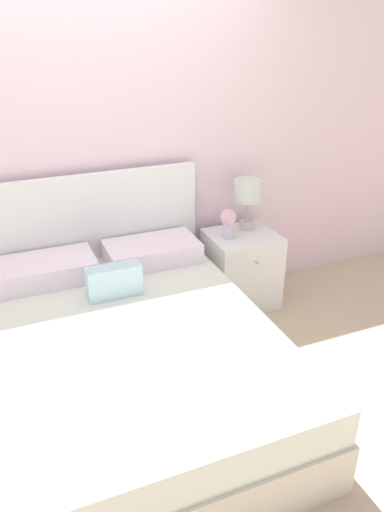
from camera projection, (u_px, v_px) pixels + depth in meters
ground_plane at (99, 314)px, 3.79m from camera, size 12.00×12.00×0.00m
wall_back at (80, 142)px, 3.27m from camera, size 8.00×0.06×2.60m
bed at (131, 354)px, 2.90m from camera, size 1.54×2.01×1.10m
nightstand at (241, 269)px, 3.83m from camera, size 0.51×0.47×0.58m
table_lamp at (248, 194)px, 3.67m from camera, size 0.21×0.21×0.38m
flower_vase at (228, 221)px, 3.59m from camera, size 0.12×0.12×0.22m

